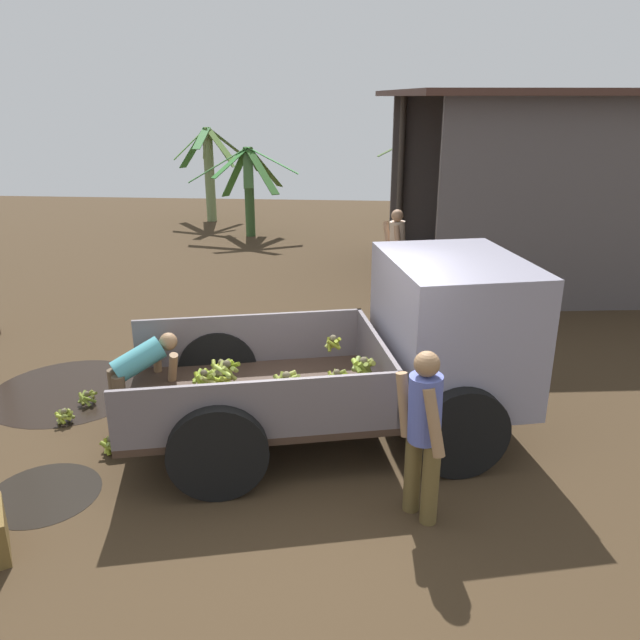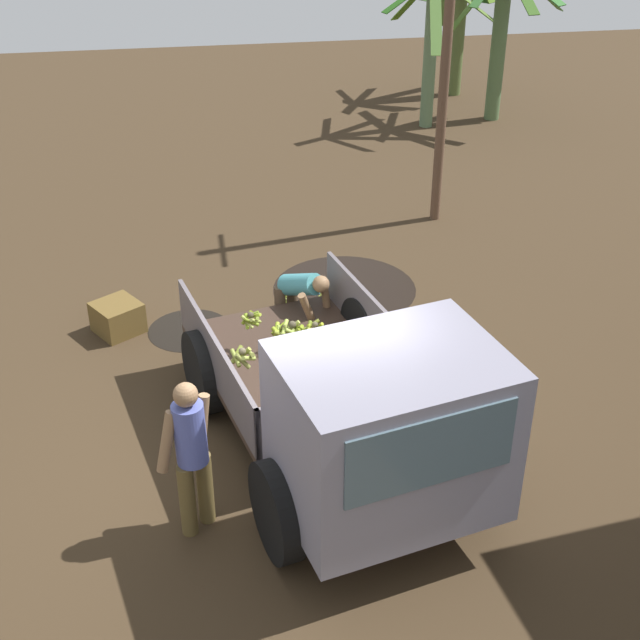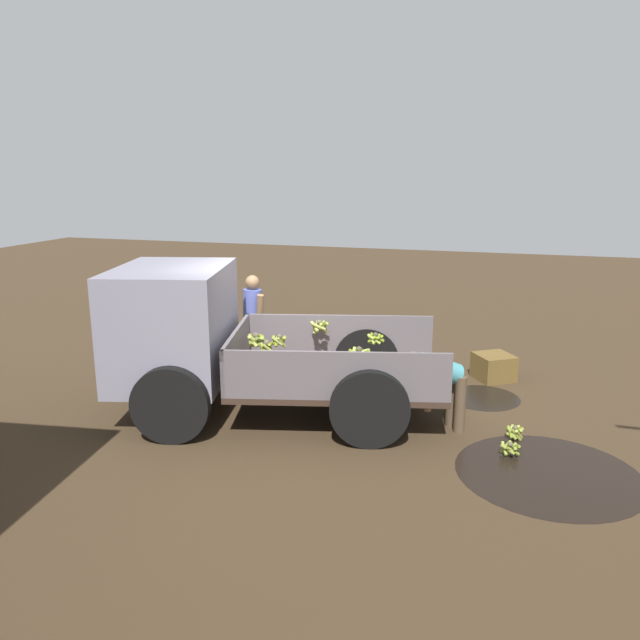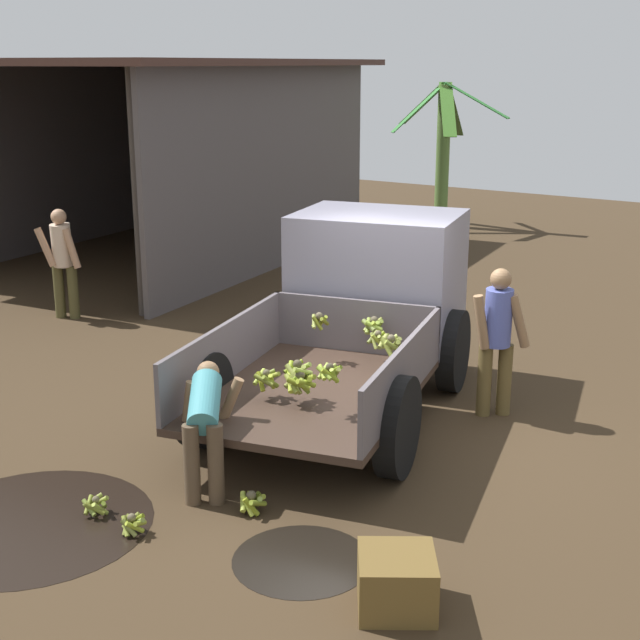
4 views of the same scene
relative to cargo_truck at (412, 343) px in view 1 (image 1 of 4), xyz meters
The scene contains 14 objects.
ground 1.64m from the cargo_truck, 142.65° to the right, with size 36.00×36.00×0.00m, color #3B2C1B.
mud_patch_0 4.16m from the cargo_truck, 155.95° to the right, with size 1.11×1.11×0.01m, color black.
mud_patch_1 4.65m from the cargo_truck, behind, with size 2.06×2.06×0.01m, color black.
cargo_truck is the anchor object (origin of this frame).
warehouse_shed 8.89m from the cargo_truck, 57.78° to the left, with size 9.35×7.10×3.85m.
banana_palm_0 13.90m from the cargo_truck, 113.60° to the left, with size 2.20×2.32×2.86m.
banana_palm_3 11.31m from the cargo_truck, 110.24° to the left, with size 3.02×2.45×2.44m.
banana_palm_5 13.05m from the cargo_truck, 85.35° to the left, with size 2.65×2.23×2.73m.
person_foreground_visitor 1.67m from the cargo_truck, 89.62° to the right, with size 0.50×0.58×1.67m.
person_worker_loading 3.19m from the cargo_truck, behind, with size 0.89×0.76×1.11m.
person_bystander_near_shed 5.36m from the cargo_truck, 89.94° to the left, with size 0.52×0.67×1.69m.
banana_bunch_on_ground_0 4.24m from the cargo_truck, behind, with size 0.23×0.23×0.19m.
banana_bunch_on_ground_1 4.19m from the cargo_truck, behind, with size 0.25×0.25×0.18m.
banana_bunch_on_ground_2 3.53m from the cargo_truck, 165.68° to the right, with size 0.26×0.26×0.22m.
Camera 1 is at (0.47, -5.89, 3.72)m, focal length 35.00 mm.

